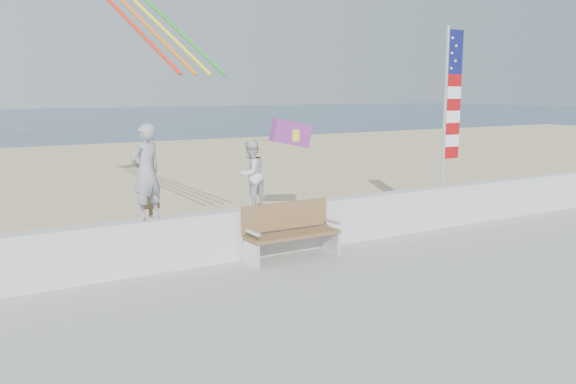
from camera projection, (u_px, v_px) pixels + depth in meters
name	position (u px, v px, depth m)	size (l,w,h in m)	color
ground	(335.00, 291.00, 9.86)	(220.00, 220.00, 0.00)	#2D435B
sand	(152.00, 202.00, 17.45)	(90.00, 40.00, 0.08)	#CDBA89
boardwalk	(554.00, 384.00, 6.47)	(50.00, 12.40, 0.10)	#AAABA5
seawall	(273.00, 229.00, 11.45)	(30.00, 0.35, 0.90)	silver
adult	(146.00, 172.00, 10.01)	(0.58, 0.38, 1.60)	gray
child	(251.00, 174.00, 11.03)	(0.61, 0.47, 1.25)	silver
bench	(290.00, 230.00, 11.10)	(1.80, 0.57, 1.00)	brown
flag	(450.00, 100.00, 13.34)	(0.50, 0.08, 3.50)	silver
parafoil_kite	(292.00, 133.00, 13.86)	(1.02, 0.29, 0.70)	red
sign	(151.00, 218.00, 10.90)	(0.32, 0.07, 1.46)	#865F40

